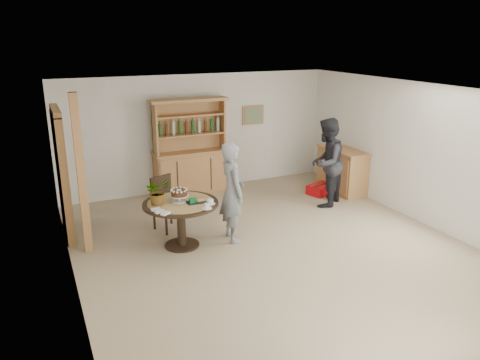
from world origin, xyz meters
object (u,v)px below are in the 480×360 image
sideboard (342,170)px  dining_table (181,211)px  dining_chair (165,199)px  adult_person (326,163)px  red_suitcase (322,189)px  hutch (190,162)px  teen_boy (232,192)px

sideboard → dining_table: bearing=-162.9°
dining_table → dining_chair: bearing=91.9°
adult_person → red_suitcase: bearing=-157.0°
hutch → dining_chair: (-1.02, -1.66, -0.15)m
sideboard → dining_table: (-4.03, -1.24, 0.13)m
dining_chair → teen_boy: (0.88, -0.92, 0.30)m
teen_boy → adult_person: size_ratio=0.95×
sideboard → adult_person: (-0.84, -0.59, 0.41)m
sideboard → dining_table: 4.22m
sideboard → red_suitcase: bearing=177.9°
dining_chair → adult_person: 3.25m
adult_person → hutch: bearing=-76.7°
teen_boy → dining_chair: bearing=47.2°
dining_chair → hutch: bearing=38.6°
dining_table → adult_person: adult_person is taller
sideboard → red_suitcase: sideboard is taller
teen_boy → dining_table: bearing=87.0°
dining_table → dining_chair: dining_chair is taller
dining_chair → dining_table: bearing=-107.9°
adult_person → red_suitcase: (0.35, 0.61, -0.78)m
sideboard → adult_person: bearing=-144.9°
dining_chair → red_suitcase: size_ratio=1.36×
dining_chair → teen_boy: size_ratio=0.57×
teen_boy → hutch: bearing=0.5°
red_suitcase → adult_person: bearing=-138.1°
teen_boy → red_suitcase: teen_boy is taller
teen_boy → red_suitcase: size_ratio=2.41×
teen_boy → red_suitcase: (2.70, 1.36, -0.74)m
dining_table → sideboard: bearing=17.1°
teen_boy → adult_person: (2.35, 0.76, 0.04)m
red_suitcase → dining_chair: bearing=168.8°
hutch → adult_person: 2.87m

